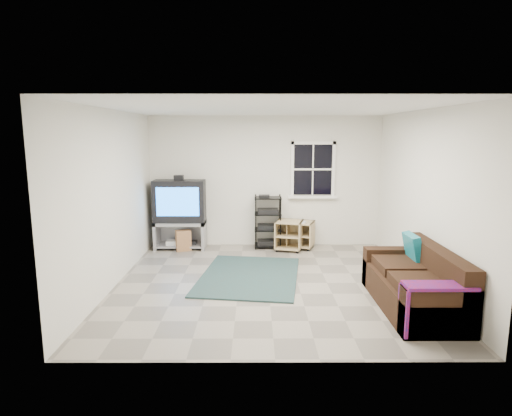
{
  "coord_description": "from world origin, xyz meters",
  "views": [
    {
      "loc": [
        -0.2,
        -6.23,
        2.25
      ],
      "look_at": [
        -0.19,
        0.4,
        1.09
      ],
      "focal_mm": 30.0,
      "sensor_mm": 36.0,
      "label": 1
    }
  ],
  "objects_px": {
    "av_rack": "(268,225)",
    "side_table_right": "(301,232)",
    "tv_unit": "(180,209)",
    "side_table_left": "(289,234)",
    "sofa": "(416,285)"
  },
  "relations": [
    {
      "from": "av_rack",
      "to": "side_table_right",
      "type": "height_order",
      "value": "av_rack"
    },
    {
      "from": "av_rack",
      "to": "side_table_right",
      "type": "bearing_deg",
      "value": -2.18
    },
    {
      "from": "side_table_left",
      "to": "side_table_right",
      "type": "xyz_separation_m",
      "value": [
        0.24,
        0.14,
        -0.0
      ]
    },
    {
      "from": "tv_unit",
      "to": "side_table_right",
      "type": "height_order",
      "value": "tv_unit"
    },
    {
      "from": "side_table_right",
      "to": "sofa",
      "type": "bearing_deg",
      "value": -68.53
    },
    {
      "from": "tv_unit",
      "to": "side_table_left",
      "type": "height_order",
      "value": "tv_unit"
    },
    {
      "from": "av_rack",
      "to": "side_table_right",
      "type": "xyz_separation_m",
      "value": [
        0.66,
        -0.03,
        -0.15
      ]
    },
    {
      "from": "av_rack",
      "to": "sofa",
      "type": "height_order",
      "value": "av_rack"
    },
    {
      "from": "sofa",
      "to": "tv_unit",
      "type": "bearing_deg",
      "value": 140.32
    },
    {
      "from": "tv_unit",
      "to": "av_rack",
      "type": "xyz_separation_m",
      "value": [
        1.73,
        0.06,
        -0.34
      ]
    },
    {
      "from": "tv_unit",
      "to": "side_table_right",
      "type": "relative_size",
      "value": 2.39
    },
    {
      "from": "av_rack",
      "to": "side_table_left",
      "type": "height_order",
      "value": "av_rack"
    },
    {
      "from": "av_rack",
      "to": "side_table_left",
      "type": "xyz_separation_m",
      "value": [
        0.42,
        -0.17,
        -0.15
      ]
    },
    {
      "from": "av_rack",
      "to": "side_table_left",
      "type": "distance_m",
      "value": 0.48
    },
    {
      "from": "tv_unit",
      "to": "sofa",
      "type": "bearing_deg",
      "value": -39.68
    }
  ]
}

